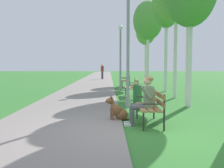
% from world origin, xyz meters
% --- Properties ---
extents(ground_plane, '(120.00, 120.00, 0.00)m').
position_xyz_m(ground_plane, '(0.00, 0.00, 0.00)').
color(ground_plane, '#33752D').
extents(paved_path, '(3.31, 60.00, 0.04)m').
position_xyz_m(paved_path, '(-1.88, 24.00, 0.02)').
color(paved_path, gray).
rests_on(paved_path, ground).
extents(park_bench_near, '(0.55, 1.50, 0.85)m').
position_xyz_m(park_bench_near, '(0.53, 0.77, 0.51)').
color(park_bench_near, olive).
rests_on(park_bench_near, ground).
extents(park_bench_mid, '(0.55, 1.50, 0.85)m').
position_xyz_m(park_bench_mid, '(0.57, 6.58, 0.51)').
color(park_bench_mid, olive).
rests_on(park_bench_mid, ground).
extents(park_bench_far, '(0.55, 1.50, 0.85)m').
position_xyz_m(park_bench_far, '(0.63, 12.21, 0.51)').
color(park_bench_far, olive).
rests_on(park_bench_far, ground).
extents(person_seated_on_near_bench, '(0.74, 0.49, 1.25)m').
position_xyz_m(person_seated_on_near_bench, '(0.32, 0.67, 0.68)').
color(person_seated_on_near_bench, '#4C4C51').
rests_on(person_seated_on_near_bench, ground).
extents(dog_brown, '(0.81, 0.41, 0.71)m').
position_xyz_m(dog_brown, '(-0.32, 1.22, 0.26)').
color(dog_brown, brown).
rests_on(dog_brown, ground).
extents(lamp_post_near, '(0.24, 0.24, 4.40)m').
position_xyz_m(lamp_post_near, '(0.11, 3.48, 2.28)').
color(lamp_post_near, gray).
rests_on(lamp_post_near, ground).
extents(lamp_post_mid, '(0.24, 0.24, 3.88)m').
position_xyz_m(lamp_post_mid, '(0.12, 9.64, 2.01)').
color(lamp_post_mid, gray).
rests_on(lamp_post_mid, ground).
extents(birch_tree_fourth, '(1.65, 1.64, 6.49)m').
position_xyz_m(birch_tree_fourth, '(2.71, 9.16, 5.01)').
color(birch_tree_fourth, silver).
rests_on(birch_tree_fourth, ground).
extents(birch_tree_fifth, '(2.12, 1.82, 6.10)m').
position_xyz_m(birch_tree_fifth, '(2.22, 12.99, 4.66)').
color(birch_tree_fifth, silver).
rests_on(birch_tree_fifth, ground).
extents(birch_tree_sixth, '(1.59, 1.73, 5.28)m').
position_xyz_m(birch_tree_sixth, '(2.44, 15.60, 4.20)').
color(birch_tree_sixth, silver).
rests_on(birch_tree_sixth, ground).
extents(litter_bin, '(0.36, 0.36, 0.70)m').
position_xyz_m(litter_bin, '(0.59, 4.60, 0.35)').
color(litter_bin, '#2D6638').
rests_on(litter_bin, ground).
extents(pedestrian_distant, '(0.32, 0.22, 1.65)m').
position_xyz_m(pedestrian_distant, '(-1.26, 22.00, 0.84)').
color(pedestrian_distant, '#383842').
rests_on(pedestrian_distant, ground).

